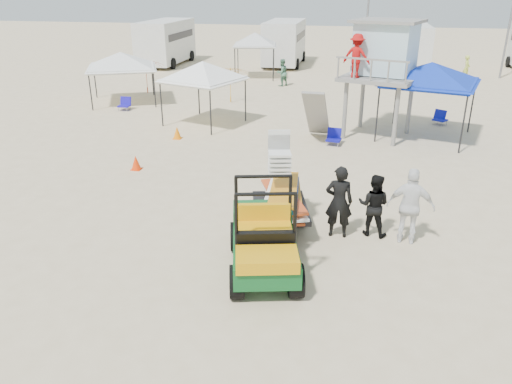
% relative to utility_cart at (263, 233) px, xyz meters
% --- Properties ---
extents(ground, '(140.00, 140.00, 0.00)m').
position_rel_utility_cart_xyz_m(ground, '(-0.93, -1.62, -0.96)').
color(ground, beige).
rests_on(ground, ground).
extents(utility_cart, '(1.93, 2.94, 2.05)m').
position_rel_utility_cart_xyz_m(utility_cart, '(0.00, 0.00, 0.00)').
color(utility_cart, '#0C501E').
rests_on(utility_cart, ground).
extents(surf_trailer, '(1.80, 2.67, 2.25)m').
position_rel_utility_cart_xyz_m(surf_trailer, '(0.01, 2.34, -0.04)').
color(surf_trailer, black).
rests_on(surf_trailer, ground).
extents(man_left, '(0.70, 0.47, 1.86)m').
position_rel_utility_cart_xyz_m(man_left, '(1.52, 2.04, -0.03)').
color(man_left, black).
rests_on(man_left, ground).
extents(man_mid, '(0.89, 0.75, 1.61)m').
position_rel_utility_cart_xyz_m(man_mid, '(2.37, 2.29, -0.15)').
color(man_mid, black).
rests_on(man_mid, ground).
extents(man_right, '(1.17, 0.59, 1.91)m').
position_rel_utility_cart_xyz_m(man_right, '(3.22, 2.04, 0.00)').
color(man_right, white).
rests_on(man_right, ground).
extents(lifeguard_tower, '(3.56, 3.56, 4.49)m').
position_rel_utility_cart_xyz_m(lifeguard_tower, '(2.57, 11.45, 2.39)').
color(lifeguard_tower, gray).
rests_on(lifeguard_tower, ground).
extents(canopy_blue, '(4.12, 4.12, 3.44)m').
position_rel_utility_cart_xyz_m(canopy_blue, '(4.58, 11.58, 1.93)').
color(canopy_blue, black).
rests_on(canopy_blue, ground).
extents(canopy_white_a, '(3.63, 3.63, 3.17)m').
position_rel_utility_cart_xyz_m(canopy_white_a, '(-4.89, 11.82, 1.66)').
color(canopy_white_a, black).
rests_on(canopy_white_a, ground).
extents(canopy_white_b, '(4.31, 4.31, 3.01)m').
position_rel_utility_cart_xyz_m(canopy_white_b, '(-10.35, 15.20, 1.51)').
color(canopy_white_b, black).
rests_on(canopy_white_b, ground).
extents(canopy_white_c, '(3.00, 3.00, 3.32)m').
position_rel_utility_cart_xyz_m(canopy_white_c, '(-5.02, 23.85, 1.81)').
color(canopy_white_c, black).
rests_on(canopy_white_c, ground).
extents(umbrella_a, '(2.57, 2.60, 1.90)m').
position_rel_utility_cart_xyz_m(umbrella_a, '(-10.10, 17.68, -0.00)').
color(umbrella_a, '#A92D12').
rests_on(umbrella_a, ground).
extents(umbrella_b, '(2.58, 2.60, 1.87)m').
position_rel_utility_cart_xyz_m(umbrella_b, '(-4.78, 16.25, -0.02)').
color(umbrella_b, orange).
rests_on(umbrella_b, ground).
extents(cone_near, '(0.34, 0.34, 0.50)m').
position_rel_utility_cart_xyz_m(cone_near, '(-5.44, 5.55, -0.71)').
color(cone_near, '#FC3607').
rests_on(cone_near, ground).
extents(cone_far, '(0.34, 0.34, 0.50)m').
position_rel_utility_cart_xyz_m(cone_far, '(-5.31, 9.31, -0.71)').
color(cone_far, orange).
rests_on(cone_far, ground).
extents(beach_chair_a, '(0.55, 0.59, 0.64)m').
position_rel_utility_cart_xyz_m(beach_chair_a, '(-9.58, 13.57, -0.64)').
color(beach_chair_a, '#180FAA').
rests_on(beach_chair_a, ground).
extents(beach_chair_b, '(0.61, 0.65, 0.64)m').
position_rel_utility_cart_xyz_m(beach_chair_b, '(1.01, 9.78, -0.64)').
color(beach_chair_b, '#0E0E98').
rests_on(beach_chair_b, ground).
extents(beach_chair_c, '(0.73, 0.83, 0.64)m').
position_rel_utility_cart_xyz_m(beach_chair_c, '(5.53, 13.82, -0.64)').
color(beach_chair_c, '#0F18AC').
rests_on(beach_chair_c, ground).
extents(rv_far_left, '(2.64, 6.80, 3.25)m').
position_rel_utility_cart_xyz_m(rv_far_left, '(-12.93, 28.38, 0.84)').
color(rv_far_left, silver).
rests_on(rv_far_left, ground).
extents(rv_mid_left, '(2.65, 6.50, 3.25)m').
position_rel_utility_cart_xyz_m(rv_mid_left, '(-3.93, 29.88, 0.84)').
color(rv_mid_left, silver).
rests_on(rv_mid_left, ground).
extents(rv_mid_right, '(2.64, 7.00, 3.25)m').
position_rel_utility_cart_xyz_m(rv_mid_right, '(5.07, 28.38, 0.84)').
color(rv_mid_right, silver).
rests_on(rv_mid_right, ground).
extents(light_pole_left, '(0.14, 0.14, 8.00)m').
position_rel_utility_cart_xyz_m(light_pole_left, '(2.07, 25.38, 3.04)').
color(light_pole_left, slate).
rests_on(light_pole_left, ground).
extents(light_pole_right, '(0.14, 0.14, 8.00)m').
position_rel_utility_cart_xyz_m(light_pole_right, '(11.07, 26.88, 3.04)').
color(light_pole_right, slate).
rests_on(light_pole_right, ground).
extents(distant_beachgoers, '(12.20, 4.91, 1.63)m').
position_rel_utility_cart_xyz_m(distant_beachgoers, '(0.81, 22.62, -0.14)').
color(distant_beachgoers, '#4E8366').
rests_on(distant_beachgoers, ground).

